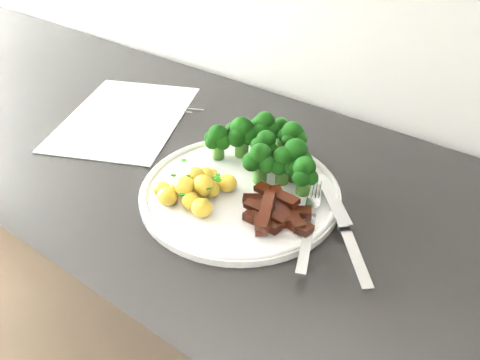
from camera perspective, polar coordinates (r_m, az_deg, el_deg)
The scene contains 8 objects.
counter at distance 1.13m, azimuth -0.92°, elevation -18.73°, with size 2.40×0.60×0.90m.
recipe_paper at distance 1.01m, azimuth -13.17°, elevation 7.07°, with size 0.33×0.37×0.00m.
plate at distance 0.76m, azimuth -0.00°, elevation -1.29°, with size 0.31×0.31×0.02m.
broccoli at distance 0.79m, azimuth 3.34°, elevation 4.01°, with size 0.21×0.16×0.08m.
potatoes at distance 0.74m, azimuth -5.07°, elevation -0.84°, with size 0.11×0.11×0.05m.
beef_strips at distance 0.71m, azimuth 4.17°, elevation -3.57°, with size 0.13×0.11×0.03m.
fork at distance 0.69m, azimuth 7.98°, elevation -5.46°, with size 0.10×0.19×0.02m.
knife at distance 0.70m, azimuth 12.37°, elevation -6.71°, with size 0.18×0.19×0.03m.
Camera 1 is at (0.50, 1.16, 1.37)m, focal length 36.86 mm.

